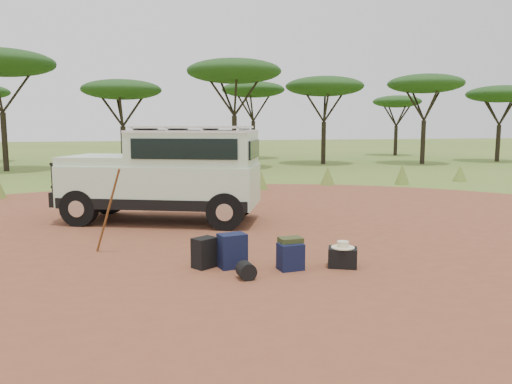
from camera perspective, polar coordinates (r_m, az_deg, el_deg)
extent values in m
plane|color=#567B2B|center=(10.00, -3.89, -6.22)|extent=(140.00, 140.00, 0.00)
cylinder|color=brown|center=(10.00, -3.89, -6.19)|extent=(23.00, 23.00, 0.01)
cone|color=#567B2B|center=(18.90, -18.05, 1.06)|extent=(0.60, 0.60, 0.70)
cone|color=#567B2B|center=(18.54, -8.85, 1.53)|extent=(0.60, 0.60, 0.90)
cone|color=#567B2B|center=(18.67, 0.48, 1.51)|extent=(0.60, 0.60, 0.80)
cone|color=#567B2B|center=(20.29, 8.19, 1.85)|extent=(0.60, 0.60, 0.75)
cone|color=#567B2B|center=(21.10, 16.37, 1.97)|extent=(0.60, 0.60, 0.85)
cone|color=#567B2B|center=(23.10, 22.28, 1.99)|extent=(0.60, 0.60, 0.70)
cylinder|color=black|center=(29.24, -26.79, 5.13)|extent=(0.28, 0.28, 3.06)
cylinder|color=black|center=(27.78, -14.89, 4.85)|extent=(0.28, 0.28, 2.34)
ellipsoid|color=#1D3C16|center=(27.82, -15.11, 11.23)|extent=(4.20, 4.20, 1.05)
cylinder|color=black|center=(27.96, -2.47, 5.72)|extent=(0.28, 0.28, 2.93)
ellipsoid|color=#1D3C16|center=(28.10, -2.52, 13.62)|extent=(5.20, 5.20, 1.30)
cylinder|color=black|center=(31.35, 7.72, 5.57)|extent=(0.28, 0.28, 2.61)
ellipsoid|color=#1D3C16|center=(31.42, 7.84, 11.87)|extent=(4.80, 4.80, 1.20)
cylinder|color=black|center=(32.79, 18.54, 5.41)|extent=(0.28, 0.28, 2.70)
ellipsoid|color=#1D3C16|center=(32.87, 18.81, 11.64)|extent=(4.60, 4.60, 1.15)
cylinder|color=black|center=(36.84, 25.92, 5.04)|extent=(0.28, 0.28, 2.43)
ellipsoid|color=#1D3C16|center=(36.88, 26.21, 10.02)|extent=(4.40, 4.40, 1.10)
cylinder|color=black|center=(36.14, -0.32, 5.98)|extent=(0.28, 0.28, 2.70)
ellipsoid|color=#1D3C16|center=(36.21, -0.32, 11.63)|extent=(4.50, 4.50, 1.12)
cylinder|color=black|center=(41.61, 15.67, 5.66)|extent=(0.28, 0.28, 2.34)
ellipsoid|color=#1D3C16|center=(41.63, 15.82, 9.92)|extent=(3.80, 3.80, 0.95)
cube|color=silver|center=(12.61, -10.70, 0.86)|extent=(5.08, 3.54, 0.99)
cube|color=black|center=(12.65, -10.66, -0.80)|extent=(5.00, 3.55, 0.25)
cube|color=silver|center=(12.30, -7.07, 4.92)|extent=(3.39, 2.81, 0.78)
cube|color=silver|center=(12.28, -7.11, 6.89)|extent=(3.41, 2.84, 0.06)
cube|color=silver|center=(12.28, -7.11, 7.37)|extent=(3.15, 2.65, 0.05)
cube|color=silver|center=(13.09, -16.95, 3.55)|extent=(2.28, 2.33, 0.21)
cube|color=black|center=(12.73, -13.36, 5.04)|extent=(0.75, 1.53, 0.55)
cube|color=black|center=(11.38, -8.28, 4.88)|extent=(2.31, 0.96, 0.47)
cube|color=black|center=(13.21, -6.04, 5.29)|extent=(2.31, 0.96, 0.47)
cube|color=black|center=(12.01, -0.22, 4.91)|extent=(0.63, 1.45, 0.43)
cube|color=black|center=(13.59, -20.36, -0.31)|extent=(0.84, 1.81, 0.35)
cylinder|color=black|center=(13.57, -20.99, 3.20)|extent=(0.57, 1.28, 0.07)
cylinder|color=black|center=(13.62, -20.88, 0.88)|extent=(0.57, 1.28, 0.07)
cylinder|color=silver|center=(13.34, -21.63, 2.20)|extent=(0.15, 0.24, 0.23)
cylinder|color=silver|center=(13.85, -20.45, 2.44)|extent=(0.15, 0.24, 0.23)
cube|color=silver|center=(13.62, -20.70, 0.22)|extent=(0.20, 0.42, 0.13)
cylinder|color=black|center=(13.57, -11.63, 4.74)|extent=(0.11, 0.11, 0.86)
cylinder|color=black|center=(12.59, -19.55, -1.73)|extent=(0.92, 0.60, 0.88)
cylinder|color=black|center=(14.09, -16.45, -0.65)|extent=(0.92, 0.60, 0.88)
cylinder|color=black|center=(11.42, -3.49, -2.22)|extent=(0.92, 0.60, 0.88)
cylinder|color=black|center=(13.05, -2.07, -0.98)|extent=(0.92, 0.60, 0.88)
cylinder|color=brown|center=(9.66, -16.56, -2.13)|extent=(0.53, 0.46, 1.61)
cube|color=black|center=(8.50, -5.90, -6.93)|extent=(0.47, 0.44, 0.52)
cube|color=#101934|center=(8.46, -2.74, -6.74)|extent=(0.50, 0.40, 0.58)
cube|color=#373E1C|center=(8.45, 3.96, -6.96)|extent=(0.40, 0.30, 0.53)
cube|color=#101934|center=(8.36, 3.97, -7.41)|extent=(0.43, 0.34, 0.45)
cube|color=black|center=(8.63, 9.87, -7.39)|extent=(0.57, 0.51, 0.34)
cylinder|color=black|center=(7.88, -1.13, -8.99)|extent=(0.29, 0.29, 0.27)
cylinder|color=beige|center=(8.59, 9.89, -6.25)|extent=(0.39, 0.39, 0.02)
cylinder|color=beige|center=(8.57, 9.90, -5.88)|extent=(0.19, 0.19, 0.10)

